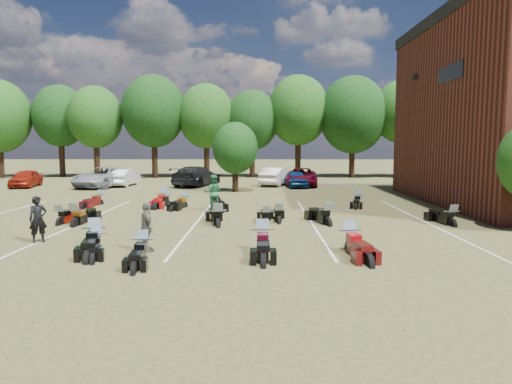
{
  "coord_description": "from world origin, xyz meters",
  "views": [
    {
      "loc": [
        -0.23,
        -16.85,
        3.44
      ],
      "look_at": [
        -0.42,
        4.0,
        1.2
      ],
      "focal_mm": 32.0,
      "sensor_mm": 36.0,
      "label": 1
    }
  ],
  "objects_px": {
    "person_black": "(38,219)",
    "motorcycle_14": "(100,205)",
    "car_0": "(26,178)",
    "car_4": "(296,179)",
    "motorcycle_3": "(95,249)",
    "person_grey": "(147,227)",
    "motorcycle_7": "(61,225)",
    "person_green": "(213,193)"
  },
  "relations": [
    {
      "from": "person_black",
      "to": "motorcycle_14",
      "type": "xyz_separation_m",
      "value": [
        -1.31,
        9.78,
        -0.81
      ]
    },
    {
      "from": "car_0",
      "to": "motorcycle_14",
      "type": "height_order",
      "value": "car_0"
    },
    {
      "from": "car_4",
      "to": "motorcycle_14",
      "type": "bearing_deg",
      "value": -143.95
    },
    {
      "from": "person_black",
      "to": "motorcycle_3",
      "type": "relative_size",
      "value": 0.66
    },
    {
      "from": "motorcycle_14",
      "to": "person_grey",
      "type": "bearing_deg",
      "value": -51.4
    },
    {
      "from": "car_4",
      "to": "motorcycle_7",
      "type": "xyz_separation_m",
      "value": [
        -11.26,
        -16.63,
        -0.65
      ]
    },
    {
      "from": "person_black",
      "to": "person_grey",
      "type": "xyz_separation_m",
      "value": [
        4.1,
        -1.31,
        -0.02
      ]
    },
    {
      "from": "car_0",
      "to": "motorcycle_14",
      "type": "relative_size",
      "value": 1.94
    },
    {
      "from": "motorcycle_7",
      "to": "motorcycle_14",
      "type": "xyz_separation_m",
      "value": [
        -0.55,
        6.31,
        0.0
      ]
    },
    {
      "from": "car_4",
      "to": "motorcycle_7",
      "type": "bearing_deg",
      "value": -129.19
    },
    {
      "from": "car_4",
      "to": "person_grey",
      "type": "relative_size",
      "value": 2.42
    },
    {
      "from": "motorcycle_3",
      "to": "person_grey",
      "type": "bearing_deg",
      "value": -26.18
    },
    {
      "from": "person_black",
      "to": "motorcycle_3",
      "type": "xyz_separation_m",
      "value": [
        2.26,
        -0.89,
        -0.81
      ]
    },
    {
      "from": "car_0",
      "to": "motorcycle_7",
      "type": "bearing_deg",
      "value": -67.79
    },
    {
      "from": "person_black",
      "to": "car_4",
      "type": "bearing_deg",
      "value": 25.86
    },
    {
      "from": "car_0",
      "to": "person_black",
      "type": "xyz_separation_m",
      "value": [
        10.71,
        -20.0,
        0.12
      ]
    },
    {
      "from": "person_black",
      "to": "motorcycle_7",
      "type": "bearing_deg",
      "value": 65.89
    },
    {
      "from": "person_green",
      "to": "motorcycle_3",
      "type": "relative_size",
      "value": 0.75
    },
    {
      "from": "person_green",
      "to": "person_grey",
      "type": "bearing_deg",
      "value": 75.4
    },
    {
      "from": "person_grey",
      "to": "motorcycle_7",
      "type": "height_order",
      "value": "person_grey"
    },
    {
      "from": "person_green",
      "to": "motorcycle_7",
      "type": "height_order",
      "value": "person_green"
    },
    {
      "from": "car_0",
      "to": "motorcycle_3",
      "type": "height_order",
      "value": "car_0"
    },
    {
      "from": "car_0",
      "to": "person_green",
      "type": "relative_size",
      "value": 2.2
    },
    {
      "from": "car_4",
      "to": "motorcycle_3",
      "type": "distance_m",
      "value": 22.55
    },
    {
      "from": "person_green",
      "to": "person_grey",
      "type": "xyz_separation_m",
      "value": [
        -1.17,
        -8.92,
        -0.13
      ]
    },
    {
      "from": "person_black",
      "to": "car_0",
      "type": "bearing_deg",
      "value": 81.6
    },
    {
      "from": "car_4",
      "to": "motorcycle_14",
      "type": "relative_size",
      "value": 1.83
    },
    {
      "from": "person_grey",
      "to": "motorcycle_7",
      "type": "xyz_separation_m",
      "value": [
        -4.87,
        4.78,
        -0.79
      ]
    },
    {
      "from": "motorcycle_7",
      "to": "motorcycle_14",
      "type": "relative_size",
      "value": 1.05
    },
    {
      "from": "car_4",
      "to": "motorcycle_3",
      "type": "height_order",
      "value": "car_4"
    },
    {
      "from": "motorcycle_7",
      "to": "car_4",
      "type": "bearing_deg",
      "value": -117.66
    },
    {
      "from": "car_4",
      "to": "person_green",
      "type": "xyz_separation_m",
      "value": [
        -5.22,
        -12.48,
        0.27
      ]
    },
    {
      "from": "car_4",
      "to": "motorcycle_14",
      "type": "distance_m",
      "value": 15.69
    },
    {
      "from": "person_green",
      "to": "motorcycle_3",
      "type": "xyz_separation_m",
      "value": [
        -3.01,
        -8.5,
        -0.92
      ]
    },
    {
      "from": "person_black",
      "to": "motorcycle_3",
      "type": "distance_m",
      "value": 2.56
    },
    {
      "from": "car_0",
      "to": "motorcycle_14",
      "type": "distance_m",
      "value": 13.9
    },
    {
      "from": "person_black",
      "to": "person_green",
      "type": "distance_m",
      "value": 9.26
    },
    {
      "from": "car_0",
      "to": "car_4",
      "type": "height_order",
      "value": "car_0"
    },
    {
      "from": "car_4",
      "to": "person_black",
      "type": "xyz_separation_m",
      "value": [
        -10.49,
        -20.09,
        0.16
      ]
    },
    {
      "from": "person_grey",
      "to": "motorcycle_3",
      "type": "relative_size",
      "value": 0.64
    },
    {
      "from": "person_green",
      "to": "motorcycle_7",
      "type": "bearing_deg",
      "value": 27.35
    },
    {
      "from": "person_green",
      "to": "motorcycle_14",
      "type": "relative_size",
      "value": 0.88
    }
  ]
}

